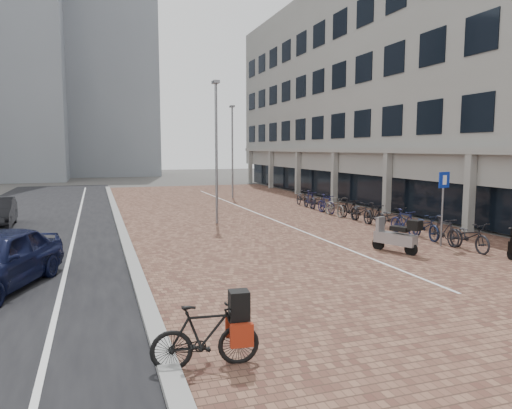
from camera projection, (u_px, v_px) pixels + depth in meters
The scene contains 14 objects.
ground at pixel (323, 272), 13.71m from camera, with size 140.00×140.00×0.00m, color #474442.
plaza_brick at pixel (256, 215), 25.64m from camera, with size 14.50×42.00×0.04m, color brown.
street_asphalt at pixel (31, 225), 22.16m from camera, with size 8.00×50.00×0.03m, color black.
curb at pixel (118, 220), 23.38m from camera, with size 0.35×42.00×0.14m, color gray.
lane_line at pixel (77, 223), 22.79m from camera, with size 0.12×44.00×0.00m, color white.
parking_line at pixel (259, 214), 25.70m from camera, with size 0.10×30.00×0.00m, color white.
office_building at pixel (392, 75), 31.90m from camera, with size 8.40×40.00×15.00m.
bg_towers at pixel (13, 55), 53.63m from camera, with size 33.00×23.00×32.00m.
hero_bike at pixel (205, 335), 7.66m from camera, with size 1.81×0.66×1.25m.
scooter_front at pixel (395, 235), 16.21m from camera, with size 0.55×1.75×1.21m, color #99999D, non-canonical shape.
parking_sign at pixel (443, 196), 17.06m from camera, with size 0.56×0.18×2.71m.
lamp_near at pixel (216, 154), 22.20m from camera, with size 0.12×0.12×6.56m, color slate.
lamp_far at pixel (232, 153), 33.87m from camera, with size 0.12×0.12×6.49m, color slate.
bike_row at pixel (361, 212), 22.98m from camera, with size 1.21×15.81×1.05m.
Camera 1 is at (-6.08, -12.08, 3.53)m, focal length 33.54 mm.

